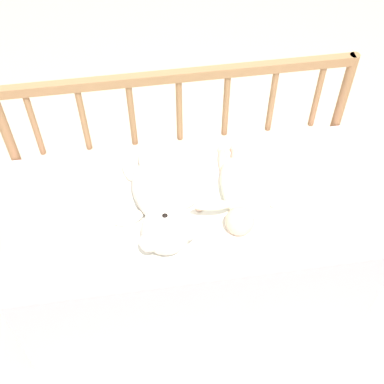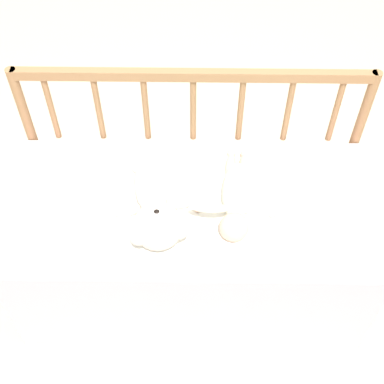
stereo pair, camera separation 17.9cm
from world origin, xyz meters
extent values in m
plane|color=#C6B293|center=(0.00, 0.00, 0.00)|extent=(12.00, 12.00, 0.00)
cube|color=#EDB7C6|center=(0.00, 0.00, 0.25)|extent=(1.27, 0.60, 0.50)
cylinder|color=#997047|center=(-0.62, 0.32, 0.41)|extent=(0.04, 0.04, 0.82)
cylinder|color=#997047|center=(0.62, 0.32, 0.41)|extent=(0.04, 0.04, 0.82)
cube|color=#997047|center=(0.00, 0.32, 0.80)|extent=(1.23, 0.03, 0.04)
cylinder|color=#997047|center=(-0.51, 0.32, 0.64)|extent=(0.02, 0.02, 0.28)
cylinder|color=#997047|center=(-0.34, 0.32, 0.64)|extent=(0.02, 0.02, 0.28)
cylinder|color=#997047|center=(-0.17, 0.32, 0.64)|extent=(0.02, 0.02, 0.28)
cylinder|color=#997047|center=(0.00, 0.32, 0.64)|extent=(0.02, 0.02, 0.28)
cylinder|color=#997047|center=(0.17, 0.32, 0.64)|extent=(0.02, 0.02, 0.28)
cylinder|color=#997047|center=(0.34, 0.32, 0.64)|extent=(0.02, 0.02, 0.28)
cylinder|color=#997047|center=(0.51, 0.32, 0.64)|extent=(0.02, 0.02, 0.28)
cube|color=white|center=(0.00, 0.01, 0.50)|extent=(0.85, 0.54, 0.01)
ellipsoid|color=silver|center=(-0.14, 0.03, 0.56)|extent=(0.16, 0.25, 0.12)
sphere|color=silver|center=(-0.11, -0.15, 0.58)|extent=(0.16, 0.16, 0.16)
sphere|color=beige|center=(-0.11, -0.15, 0.62)|extent=(0.07, 0.07, 0.07)
sphere|color=black|center=(-0.11, -0.15, 0.65)|extent=(0.02, 0.02, 0.02)
sphere|color=silver|center=(-0.04, -0.16, 0.58)|extent=(0.06, 0.06, 0.06)
sphere|color=silver|center=(-0.16, -0.19, 0.58)|extent=(0.06, 0.06, 0.06)
ellipsoid|color=silver|center=(-0.04, -0.01, 0.53)|extent=(0.11, 0.07, 0.05)
ellipsoid|color=silver|center=(-0.22, -0.04, 0.53)|extent=(0.11, 0.07, 0.05)
ellipsoid|color=silver|center=(-0.14, 0.18, 0.53)|extent=(0.08, 0.13, 0.05)
ellipsoid|color=silver|center=(-0.20, 0.17, 0.53)|extent=(0.08, 0.13, 0.05)
ellipsoid|color=#EAEACC|center=(0.15, 0.03, 0.55)|extent=(0.11, 0.25, 0.09)
sphere|color=beige|center=(0.14, -0.12, 0.55)|extent=(0.10, 0.10, 0.10)
ellipsoid|color=#EAEACC|center=(0.23, -0.04, 0.52)|extent=(0.13, 0.04, 0.03)
ellipsoid|color=#EAEACC|center=(0.06, -0.08, 0.59)|extent=(0.13, 0.04, 0.03)
sphere|color=beige|center=(0.27, -0.05, 0.52)|extent=(0.03, 0.03, 0.03)
sphere|color=beige|center=(0.02, -0.03, 0.52)|extent=(0.03, 0.03, 0.03)
ellipsoid|color=beige|center=(0.18, 0.16, 0.52)|extent=(0.05, 0.13, 0.04)
ellipsoid|color=beige|center=(0.14, 0.16, 0.52)|extent=(0.05, 0.13, 0.04)
sphere|color=beige|center=(0.19, 0.22, 0.52)|extent=(0.03, 0.03, 0.03)
sphere|color=beige|center=(0.14, 0.22, 0.52)|extent=(0.03, 0.03, 0.03)
camera|label=1|loc=(-0.16, -1.09, 1.96)|focal=50.00mm
camera|label=2|loc=(0.01, -1.11, 1.96)|focal=50.00mm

